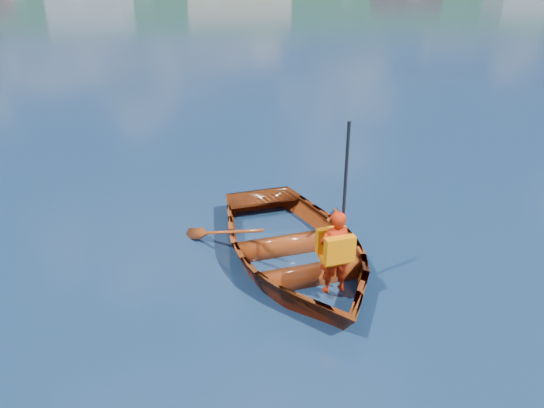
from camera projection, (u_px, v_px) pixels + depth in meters
The scene contains 3 objects.
ground at pixel (217, 245), 7.21m from camera, with size 600.00×600.00×0.00m.
rowboat at pixel (294, 247), 6.75m from camera, with size 3.35×4.02×0.72m.
child_paddler at pixel (335, 250), 5.84m from camera, with size 0.42×0.42×1.94m.
Camera 1 is at (0.60, -6.33, 3.54)m, focal length 35.00 mm.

